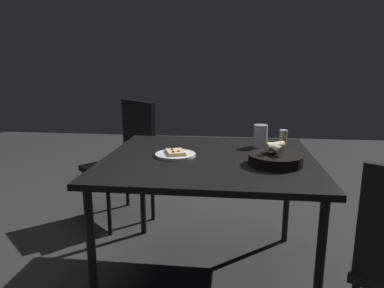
{
  "coord_description": "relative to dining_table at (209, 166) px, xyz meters",
  "views": [
    {
      "loc": [
        -1.84,
        -0.12,
        1.21
      ],
      "look_at": [
        -0.04,
        0.09,
        0.79
      ],
      "focal_mm": 32.74,
      "sensor_mm": 36.0,
      "label": 1
    }
  ],
  "objects": [
    {
      "name": "pepper_shaker",
      "position": [
        0.39,
        -0.44,
        0.09
      ],
      "size": [
        0.05,
        0.05,
        0.08
      ],
      "color": "#BFB299",
      "rests_on": "dining_table"
    },
    {
      "name": "beer_glass",
      "position": [
        0.27,
        -0.29,
        0.11
      ],
      "size": [
        0.08,
        0.08,
        0.14
      ],
      "color": "silver",
      "rests_on": "dining_table"
    },
    {
      "name": "dining_table",
      "position": [
        0.0,
        0.0,
        0.0
      ],
      "size": [
        1.04,
        1.13,
        0.72
      ],
      "color": "black",
      "rests_on": "ground"
    },
    {
      "name": "pizza_plate",
      "position": [
        -0.01,
        0.19,
        0.07
      ],
      "size": [
        0.22,
        0.22,
        0.04
      ],
      "color": "white",
      "rests_on": "dining_table"
    },
    {
      "name": "ground",
      "position": [
        0.0,
        0.0,
        -0.66
      ],
      "size": [
        8.0,
        8.0,
        0.0
      ],
      "primitive_type": "plane",
      "color": "#2C2C2C"
    },
    {
      "name": "bread_basket",
      "position": [
        -0.12,
        -0.34,
        0.09
      ],
      "size": [
        0.27,
        0.27,
        0.11
      ],
      "color": "black",
      "rests_on": "dining_table"
    },
    {
      "name": "chair_far",
      "position": [
        0.74,
        0.69,
        -0.14
      ],
      "size": [
        0.62,
        0.62,
        0.93
      ],
      "color": "black",
      "rests_on": "ground"
    }
  ]
}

